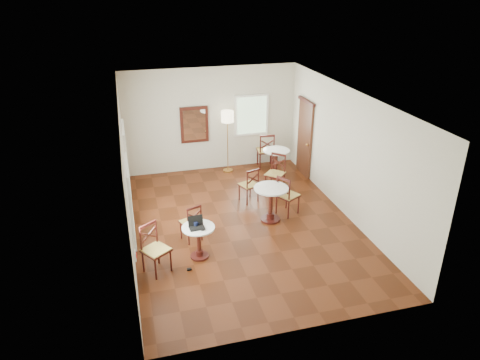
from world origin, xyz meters
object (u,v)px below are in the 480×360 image
Objects in this scene: mouse at (203,230)px; cafe_table_mid at (271,200)px; chair_near_a at (191,222)px; floor_lamp at (227,121)px; cafe_table_near at (199,238)px; chair_mid_b at (287,195)px; cafe_table_back at (276,160)px; navy_mug at (196,224)px; water_glass at (193,223)px; laptop at (196,225)px; chair_near_b at (155,249)px; power_adapter at (189,269)px; chair_back_b at (276,173)px; chair_back_a at (266,150)px; chair_mid_a at (249,185)px.

cafe_table_mid is at bearing 49.23° from mouse.
chair_near_a is 0.48× the size of floor_lamp.
cafe_table_near is 0.83× the size of cafe_table_mid.
cafe_table_back is at bearing -42.27° from chair_mid_b.
navy_mug is at bearing 131.87° from cafe_table_near.
water_glass is (-2.93, -3.37, 0.25)m from cafe_table_back.
cafe_table_back is 4.49m from laptop.
cafe_table_mid is 0.47× the size of floor_lamp.
chair_near_b reaches higher than navy_mug.
cafe_table_back is at bearing 49.81° from navy_mug.
power_adapter is (-0.34, -0.24, -0.70)m from mouse.
power_adapter is at bearing -90.28° from chair_back_b.
chair_near_b is 10.74× the size of water_glass.
water_glass is at bearing -93.35° from chair_back_b.
chair_back_a is 1.62m from chair_back_b.
chair_back_b is 3.60m from water_glass.
chair_back_a is 4.99m from navy_mug.
chair_near_a is at bearing -136.16° from cafe_table_back.
cafe_table_back is at bearing 48.99° from water_glass.
chair_near_a reaches higher than cafe_table_near.
chair_back_b reaches higher than chair_near_b.
chair_mid_b is at bearing -9.05° from chair_near_b.
chair_mid_b is 10.77× the size of water_glass.
chair_near_a is (-0.04, 0.68, -0.00)m from cafe_table_near.
chair_back_a is 12.62× the size of mouse.
cafe_table_mid is at bearing -85.01° from floor_lamp.
chair_back_b is at bearing -36.92° from chair_mid_b.
laptop is at bearing -151.15° from cafe_table_mid.
chair_mid_b is 2.71m from mouse.
chair_mid_b reaches higher than water_glass.
mouse is 0.92× the size of water_glass.
cafe_table_near is at bearing -91.49° from chair_back_b.
water_glass reaches higher than mouse.
chair_back_b reaches higher than cafe_table_near.
chair_back_a reaches higher than chair_mid_a.
chair_near_b is 0.94m from navy_mug.
cafe_table_mid reaches higher than cafe_table_back.
mouse is at bearing 64.29° from chair_back_a.
cafe_table_near is 0.32m from navy_mug.
cafe_table_near is at bearing 62.73° from chair_back_a.
chair_near_b is 3.15× the size of laptop.
chair_mid_b is at bearing 171.75° from chair_near_a.
navy_mug is (-2.40, -1.22, 0.25)m from chair_mid_b.
power_adapter is (-2.64, -1.66, -0.48)m from chair_mid_b.
chair_mid_a reaches higher than water_glass.
chair_mid_b is at bearing 46.95° from mouse.
mouse is (-2.78, -3.61, 0.22)m from cafe_table_back.
chair_near_a is 9.73× the size of power_adapter.
cafe_table_back is 4.98m from power_adapter.
chair_near_a is at bearing -168.73° from cafe_table_mid.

